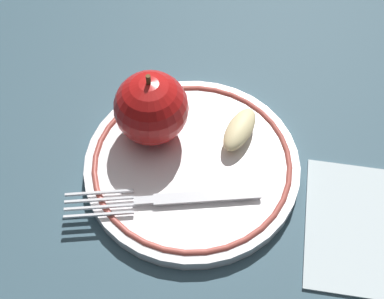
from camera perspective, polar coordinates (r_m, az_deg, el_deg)
The scene contains 6 objects.
ground_plane at distance 0.55m, azimuth 0.86°, elevation -3.70°, with size 2.00×2.00×0.00m, color #35505E.
plate at distance 0.55m, azimuth -0.00°, elevation -1.67°, with size 0.22×0.22×0.02m.
apple_red_whole at distance 0.54m, azimuth -4.37°, elevation 4.44°, with size 0.08×0.08×0.09m.
apple_slice_front at distance 0.56m, azimuth 5.11°, elevation 2.16°, with size 0.06×0.03×0.02m, color beige.
fork at distance 0.52m, azimuth -2.48°, elevation -5.28°, with size 0.08×0.19×0.00m.
napkin_folded at distance 0.55m, azimuth 18.29°, elevation -7.94°, with size 0.14×0.12×0.01m, color silver.
Camera 1 is at (0.27, 0.06, 0.47)m, focal length 50.00 mm.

